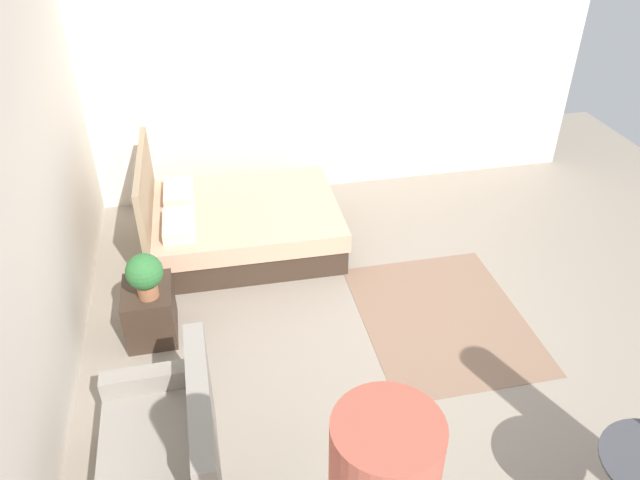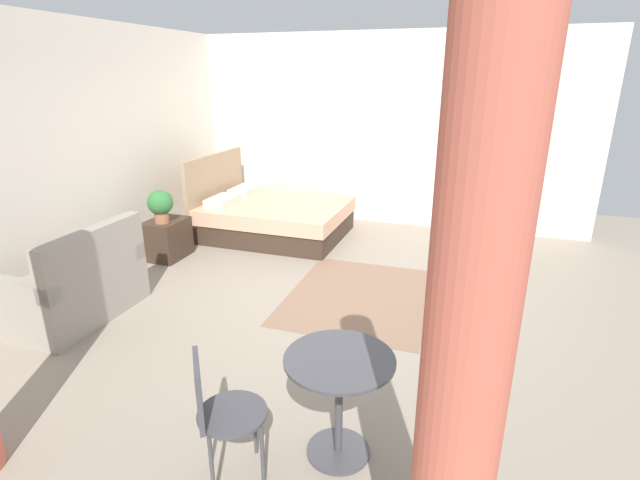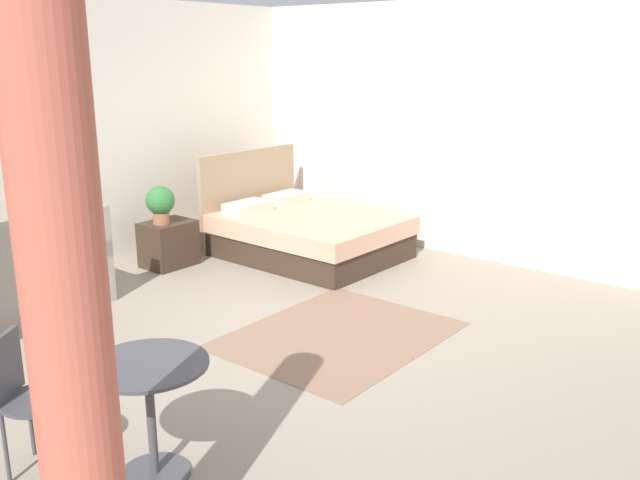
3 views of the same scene
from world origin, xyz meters
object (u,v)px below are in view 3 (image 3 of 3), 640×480
(bed, at_px, (305,232))
(couch, at_px, (35,278))
(balcony_table, at_px, (150,398))
(potted_plant, at_px, (160,202))
(cafe_chair_near_window, at_px, (23,390))
(nightstand, at_px, (169,244))

(bed, distance_m, couch, 3.02)
(balcony_table, bearing_deg, bed, 29.14)
(couch, bearing_deg, balcony_table, -107.72)
(bed, distance_m, potted_plant, 1.69)
(balcony_table, bearing_deg, couch, 72.28)
(couch, distance_m, cafe_chair_near_window, 2.68)
(potted_plant, xyz_separation_m, cafe_chair_near_window, (-2.89, -2.44, -0.24))
(bed, relative_size, cafe_chair_near_window, 2.48)
(bed, bearing_deg, nightstand, 144.04)
(bed, height_order, potted_plant, bed)
(potted_plant, distance_m, balcony_table, 3.93)
(balcony_table, bearing_deg, potted_plant, 50.64)
(nightstand, relative_size, cafe_chair_near_window, 0.67)
(nightstand, xyz_separation_m, cafe_chair_near_window, (-2.99, -2.47, 0.25))
(balcony_table, xyz_separation_m, cafe_chair_near_window, (-0.40, 0.59, 0.02))
(couch, relative_size, balcony_table, 1.81)
(bed, xyz_separation_m, couch, (-2.92, 0.76, 0.04))
(bed, xyz_separation_m, potted_plant, (-1.36, 0.89, 0.46))
(couch, distance_m, balcony_table, 3.05)
(bed, bearing_deg, balcony_table, -150.86)
(nightstand, bearing_deg, potted_plant, -162.65)
(bed, bearing_deg, cafe_chair_near_window, -159.94)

